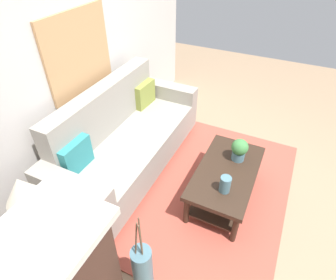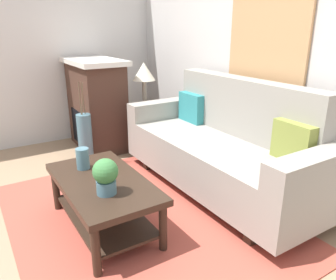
% 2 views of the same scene
% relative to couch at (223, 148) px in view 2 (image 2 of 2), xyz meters
% --- Properties ---
extents(ground_plane, '(8.85, 8.85, 0.00)m').
position_rel_couch_xyz_m(ground_plane, '(0.05, -1.42, -0.43)').
color(ground_plane, '#9E7F60').
extents(wall_back, '(4.85, 0.10, 2.70)m').
position_rel_couch_xyz_m(wall_back, '(0.05, 0.54, 0.92)').
color(wall_back, silver).
rests_on(wall_back, ground_plane).
extents(wall_left, '(0.10, 4.91, 2.70)m').
position_rel_couch_xyz_m(wall_left, '(-2.42, -0.97, 0.92)').
color(wall_left, silver).
rests_on(wall_left, ground_plane).
extents(area_rug, '(2.51, 2.01, 0.01)m').
position_rel_couch_xyz_m(area_rug, '(0.05, -0.92, -0.42)').
color(area_rug, '#B24C3D').
rests_on(area_rug, ground_plane).
extents(couch, '(2.20, 0.84, 1.08)m').
position_rel_couch_xyz_m(couch, '(0.00, 0.00, 0.00)').
color(couch, gray).
rests_on(couch, ground_plane).
extents(throw_pillow_teal, '(0.36, 0.12, 0.32)m').
position_rel_couch_xyz_m(throw_pillow_teal, '(-0.68, 0.13, 0.25)').
color(throw_pillow_teal, teal).
rests_on(throw_pillow_teal, couch).
extents(throw_pillow_olive, '(0.37, 0.14, 0.32)m').
position_rel_couch_xyz_m(throw_pillow_olive, '(0.68, 0.13, 0.25)').
color(throw_pillow_olive, olive).
rests_on(throw_pillow_olive, couch).
extents(coffee_table, '(1.10, 0.60, 0.43)m').
position_rel_couch_xyz_m(coffee_table, '(0.03, -1.24, -0.12)').
color(coffee_table, '#332319').
rests_on(coffee_table, ground_plane).
extents(tabletop_vase, '(0.11, 0.11, 0.18)m').
position_rel_couch_xyz_m(tabletop_vase, '(-0.26, -1.29, 0.09)').
color(tabletop_vase, slate).
rests_on(tabletop_vase, coffee_table).
extents(potted_plant_tabletop, '(0.18, 0.18, 0.26)m').
position_rel_couch_xyz_m(potted_plant_tabletop, '(0.25, -1.29, 0.14)').
color(potted_plant_tabletop, slate).
rests_on(potted_plant_tabletop, coffee_table).
extents(side_table, '(0.44, 0.44, 0.56)m').
position_rel_couch_xyz_m(side_table, '(-1.40, -0.09, -0.15)').
color(side_table, '#332319').
rests_on(side_table, ground_plane).
extents(table_lamp, '(0.28, 0.28, 0.57)m').
position_rel_couch_xyz_m(table_lamp, '(-1.40, -0.09, 0.56)').
color(table_lamp, gray).
rests_on(table_lamp, side_table).
extents(fireplace, '(1.02, 0.58, 1.16)m').
position_rel_couch_xyz_m(fireplace, '(-1.82, -0.58, 0.16)').
color(fireplace, '#472D23').
rests_on(fireplace, ground_plane).
extents(floor_vase, '(0.16, 0.16, 0.62)m').
position_rel_couch_xyz_m(floor_vase, '(-1.26, -0.94, -0.12)').
color(floor_vase, slate).
rests_on(floor_vase, ground_plane).
extents(floor_vase_branch_a, '(0.05, 0.04, 0.36)m').
position_rel_couch_xyz_m(floor_vase_branch_a, '(-1.24, -0.94, 0.37)').
color(floor_vase_branch_a, brown).
rests_on(floor_vase_branch_a, floor_vase).
extents(floor_vase_branch_b, '(0.03, 0.04, 0.36)m').
position_rel_couch_xyz_m(floor_vase_branch_b, '(-1.27, -0.93, 0.37)').
color(floor_vase_branch_b, brown).
rests_on(floor_vase_branch_b, floor_vase).
extents(floor_vase_branch_c, '(0.02, 0.01, 0.36)m').
position_rel_couch_xyz_m(floor_vase_branch_c, '(-1.27, -0.96, 0.37)').
color(floor_vase_branch_c, brown).
rests_on(floor_vase_branch_c, floor_vase).
extents(framed_painting, '(0.94, 0.03, 0.83)m').
position_rel_couch_xyz_m(framed_painting, '(-0.00, 0.47, 1.00)').
color(framed_painting, tan).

